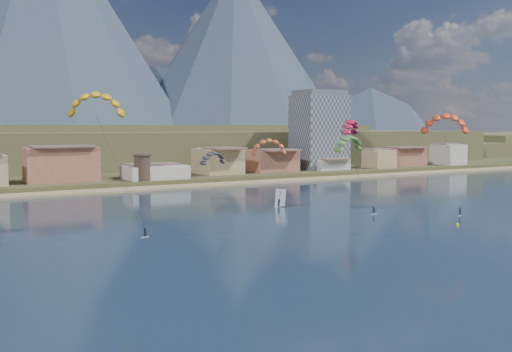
{
  "coord_description": "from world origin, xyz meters",
  "views": [
    {
      "loc": [
        -54.13,
        -62.37,
        19.55
      ],
      "look_at": [
        0.0,
        32.0,
        10.0
      ],
      "focal_mm": 40.04,
      "sensor_mm": 36.0,
      "label": 1
    }
  ],
  "objects_px": {
    "kitesurfer_orange": "(445,120)",
    "buoy": "(457,225)",
    "windsurfer": "(280,201)",
    "apartment_tower": "(319,130)",
    "kitesurfer_yellow": "(96,101)",
    "kitesurfer_green": "(349,142)",
    "watchtower": "(142,167)"
  },
  "relations": [
    {
      "from": "watchtower",
      "to": "windsurfer",
      "type": "height_order",
      "value": "watchtower"
    },
    {
      "from": "watchtower",
      "to": "windsurfer",
      "type": "distance_m",
      "value": 61.76
    },
    {
      "from": "kitesurfer_yellow",
      "to": "windsurfer",
      "type": "distance_m",
      "value": 53.61
    },
    {
      "from": "kitesurfer_yellow",
      "to": "buoy",
      "type": "height_order",
      "value": "kitesurfer_yellow"
    },
    {
      "from": "apartment_tower",
      "to": "windsurfer",
      "type": "xyz_separation_m",
      "value": [
        -65.7,
        -73.87,
        -16.47
      ]
    },
    {
      "from": "kitesurfer_yellow",
      "to": "kitesurfer_green",
      "type": "bearing_deg",
      "value": 3.43
    },
    {
      "from": "kitesurfer_orange",
      "to": "windsurfer",
      "type": "xyz_separation_m",
      "value": [
        -33.39,
        20.73,
        -19.51
      ]
    },
    {
      "from": "kitesurfer_yellow",
      "to": "kitesurfer_green",
      "type": "height_order",
      "value": "kitesurfer_yellow"
    },
    {
      "from": "apartment_tower",
      "to": "kitesurfer_green",
      "type": "bearing_deg",
      "value": -122.04
    },
    {
      "from": "windsurfer",
      "to": "buoy",
      "type": "relative_size",
      "value": 6.26
    },
    {
      "from": "apartment_tower",
      "to": "buoy",
      "type": "bearing_deg",
      "value": -113.43
    },
    {
      "from": "kitesurfer_orange",
      "to": "windsurfer",
      "type": "bearing_deg",
      "value": 148.16
    },
    {
      "from": "kitesurfer_green",
      "to": "buoy",
      "type": "distance_m",
      "value": 34.82
    },
    {
      "from": "kitesurfer_orange",
      "to": "apartment_tower",
      "type": "bearing_deg",
      "value": 71.14
    },
    {
      "from": "apartment_tower",
      "to": "kitesurfer_green",
      "type": "distance_m",
      "value": 97.55
    },
    {
      "from": "windsurfer",
      "to": "buoy",
      "type": "distance_m",
      "value": 43.07
    },
    {
      "from": "apartment_tower",
      "to": "kitesurfer_green",
      "type": "height_order",
      "value": "apartment_tower"
    },
    {
      "from": "kitesurfer_orange",
      "to": "buoy",
      "type": "relative_size",
      "value": 36.71
    },
    {
      "from": "watchtower",
      "to": "kitesurfer_green",
      "type": "relative_size",
      "value": 0.44
    },
    {
      "from": "kitesurfer_yellow",
      "to": "apartment_tower",
      "type": "bearing_deg",
      "value": 37.46
    },
    {
      "from": "buoy",
      "to": "watchtower",
      "type": "bearing_deg",
      "value": 107.15
    },
    {
      "from": "kitesurfer_orange",
      "to": "buoy",
      "type": "distance_m",
      "value": 32.86
    },
    {
      "from": "watchtower",
      "to": "buoy",
      "type": "bearing_deg",
      "value": -72.85
    },
    {
      "from": "apartment_tower",
      "to": "kitesurfer_yellow",
      "type": "bearing_deg",
      "value": -142.54
    },
    {
      "from": "watchtower",
      "to": "apartment_tower",
      "type": "bearing_deg",
      "value": 9.93
    },
    {
      "from": "kitesurfer_orange",
      "to": "kitesurfer_green",
      "type": "height_order",
      "value": "kitesurfer_orange"
    },
    {
      "from": "kitesurfer_yellow",
      "to": "buoy",
      "type": "relative_size",
      "value": 39.61
    },
    {
      "from": "kitesurfer_yellow",
      "to": "windsurfer",
      "type": "relative_size",
      "value": 6.32
    },
    {
      "from": "buoy",
      "to": "windsurfer",
      "type": "bearing_deg",
      "value": 112.48
    },
    {
      "from": "apartment_tower",
      "to": "watchtower",
      "type": "xyz_separation_m",
      "value": [
        -80.0,
        -14.0,
        -11.45
      ]
    },
    {
      "from": "apartment_tower",
      "to": "kitesurfer_orange",
      "type": "xyz_separation_m",
      "value": [
        -32.32,
        -94.61,
        3.04
      ]
    },
    {
      "from": "kitesurfer_orange",
      "to": "windsurfer",
      "type": "relative_size",
      "value": 5.86
    }
  ]
}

